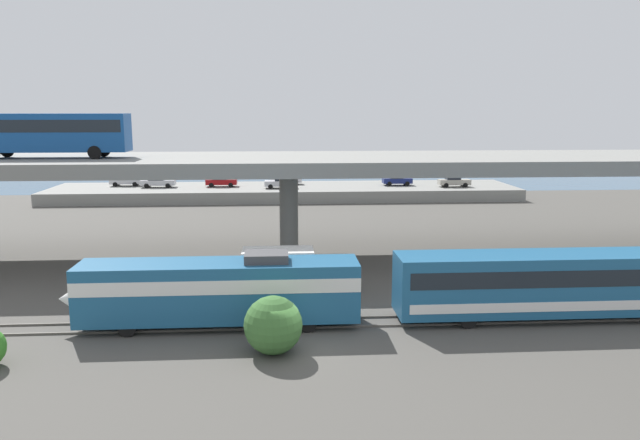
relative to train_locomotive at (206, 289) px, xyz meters
The scene contains 18 objects.
ground_plane 6.69m from the train_locomotive, 39.23° to the right, with size 260.00×260.00×0.00m, color #4C4944.
rail_strip_near 5.40m from the train_locomotive, ahead, with size 110.00×0.12×0.12m, color #59544C.
rail_strip_far 5.40m from the train_locomotive, ahead, with size 110.00×0.12×0.12m, color #59544C.
train_locomotive is the anchor object (origin of this frame).
train_coach_lead 21.53m from the train_locomotive, ahead, with size 21.63×3.04×3.86m.
highway_overpass 17.58m from the train_locomotive, 72.98° to the left, with size 96.00×12.91×8.28m.
transit_bus_on_overpass 22.13m from the train_locomotive, 130.81° to the left, with size 12.00×2.68×3.40m.
service_truck_west 7.54m from the train_locomotive, 49.49° to the left, with size 6.80×2.46×3.04m.
pier_parking_lot 51.25m from the train_locomotive, 84.51° to the left, with size 63.37×12.45×1.57m, color gray.
parked_car_0 49.18m from the train_locomotive, 84.95° to the left, with size 4.18×1.94×1.50m.
parked_car_1 55.04m from the train_locomotive, 68.05° to the left, with size 4.03×1.95×1.50m.
parked_car_2 53.57m from the train_locomotive, 84.52° to the left, with size 4.49×1.88×1.50m.
parked_car_3 52.45m from the train_locomotive, 103.59° to the left, with size 4.56×1.86×1.50m.
parked_car_4 56.30m from the train_locomotive, 60.14° to the left, with size 4.28×1.82×1.50m.
parked_car_5 51.32m from the train_locomotive, 94.25° to the left, with size 4.20×1.90×1.50m.
parked_car_6 55.58m from the train_locomotive, 107.77° to the left, with size 4.28×1.93×1.50m.
harbor_water 74.19m from the train_locomotive, 86.21° to the left, with size 140.00×36.00×0.01m, color #385B7A.
shrub_right 5.60m from the train_locomotive, 47.41° to the right, with size 2.92×2.92×2.92m, color #3A6A31.
Camera 1 is at (-0.76, -28.94, 11.91)m, focal length 34.31 mm.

